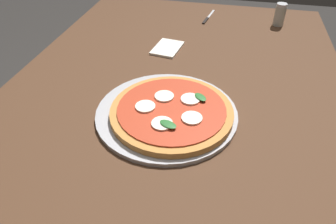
% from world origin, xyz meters
% --- Properties ---
extents(dining_table, '(1.57, 1.04, 0.70)m').
position_xyz_m(dining_table, '(0.00, 0.00, 0.63)').
color(dining_table, '#4C301E').
rests_on(dining_table, ground_plane).
extents(serving_tray, '(0.38, 0.38, 0.01)m').
position_xyz_m(serving_tray, '(0.10, 0.00, 0.71)').
color(serving_tray, '#B2B2B7').
rests_on(serving_tray, dining_table).
extents(pizza, '(0.32, 0.32, 0.03)m').
position_xyz_m(pizza, '(0.11, 0.02, 0.73)').
color(pizza, '#C6843F').
rests_on(pizza, serving_tray).
extents(napkin, '(0.14, 0.11, 0.01)m').
position_xyz_m(napkin, '(-0.28, -0.08, 0.71)').
color(napkin, white).
rests_on(napkin, dining_table).
extents(knife, '(0.17, 0.04, 0.01)m').
position_xyz_m(knife, '(-0.59, 0.03, 0.71)').
color(knife, black).
rests_on(knife, dining_table).
extents(pepper_shaker, '(0.04, 0.04, 0.09)m').
position_xyz_m(pepper_shaker, '(-0.59, 0.33, 0.75)').
color(pepper_shaker, '#B2B7AD').
rests_on(pepper_shaker, dining_table).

